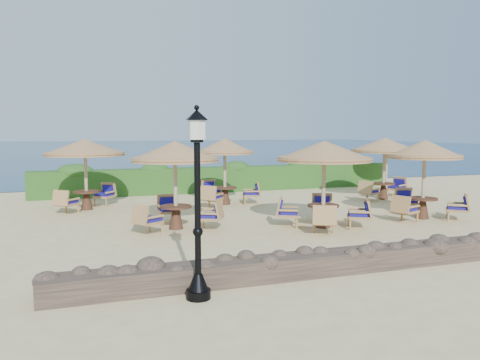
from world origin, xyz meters
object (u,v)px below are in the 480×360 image
cafe_set_2 (424,165)px  cafe_set_5 (384,153)px  extra_parasol (387,147)px  lamp_post (198,212)px  cafe_set_3 (85,156)px  cafe_set_4 (225,160)px  cafe_set_0 (175,167)px  cafe_set_1 (324,168)px

cafe_set_2 → cafe_set_5: bearing=70.7°
extra_parasol → cafe_set_5: size_ratio=0.84×
lamp_post → cafe_set_5: bearing=41.5°
lamp_post → cafe_set_5: lamp_post is taller
cafe_set_2 → cafe_set_3: size_ratio=0.93×
cafe_set_3 → cafe_set_5: bearing=-5.9°
lamp_post → cafe_set_4: lamp_post is taller
cafe_set_0 → cafe_set_4: size_ratio=1.03×
cafe_set_2 → cafe_set_3: bearing=152.7°
cafe_set_0 → cafe_set_2: bearing=-7.0°
extra_parasol → cafe_set_2: size_ratio=0.88×
cafe_set_0 → cafe_set_3: (-2.52, 4.52, 0.17)m
cafe_set_0 → cafe_set_1: (4.31, -1.24, -0.02)m
cafe_set_2 → cafe_set_4: bearing=136.9°
cafe_set_3 → cafe_set_4: bearing=-4.7°
extra_parasol → cafe_set_4: 9.29m
extra_parasol → cafe_set_0: bearing=-153.1°
lamp_post → cafe_set_5: (10.45, 9.23, 0.47)m
lamp_post → cafe_set_0: size_ratio=1.19×
cafe_set_3 → cafe_set_5: same height
extra_parasol → cafe_set_3: size_ratio=0.82×
cafe_set_4 → extra_parasol: bearing=12.1°
cafe_set_1 → cafe_set_2: bearing=3.4°
cafe_set_4 → cafe_set_1: bearing=-73.9°
lamp_post → cafe_set_0: (0.75, 5.98, 0.31)m
cafe_set_5 → cafe_set_0: bearing=-161.5°
cafe_set_3 → cafe_set_4: 5.32m
cafe_set_5 → cafe_set_1: bearing=-140.2°
lamp_post → cafe_set_3: (-1.77, 10.50, 0.48)m
extra_parasol → cafe_set_5: bearing=-127.8°
lamp_post → cafe_set_3: lamp_post is taller
lamp_post → cafe_set_4: bearing=70.7°
cafe_set_1 → cafe_set_4: size_ratio=1.07×
cafe_set_0 → cafe_set_4: bearing=55.8°
cafe_set_1 → cafe_set_0: bearing=163.9°
cafe_set_0 → cafe_set_5: 10.23m
cafe_set_1 → cafe_set_3: (-6.83, 5.76, 0.19)m
cafe_set_1 → cafe_set_5: size_ratio=1.00×
extra_parasol → cafe_set_1: cafe_set_1 is taller
cafe_set_4 → cafe_set_3: bearing=175.3°
cafe_set_4 → lamp_post: bearing=-109.3°
cafe_set_1 → cafe_set_5: same height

